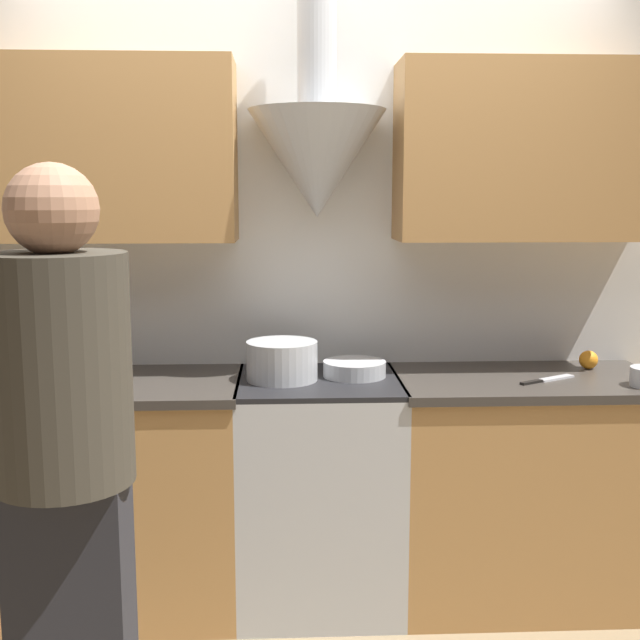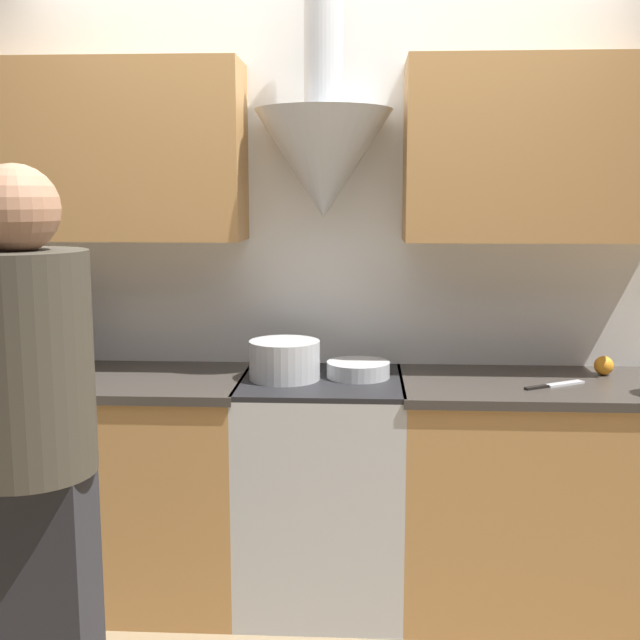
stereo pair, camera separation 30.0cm
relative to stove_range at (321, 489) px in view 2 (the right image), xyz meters
The scene contains 13 objects.
ground_plane 0.56m from the stove_range, 90.00° to the right, with size 12.00×12.00×0.00m, color #847051.
wall_back 1.05m from the stove_range, 107.28° to the left, with size 8.40×0.54×2.60m.
counter_left 1.07m from the stove_range, behind, with size 1.52×0.62×0.92m.
counter_right 0.83m from the stove_range, ahead, with size 1.05×0.62×0.92m.
stove_range is the anchor object (origin of this frame).
wine_bottle_5 1.36m from the stove_range, behind, with size 0.07×0.07×0.33m.
wine_bottle_6 1.28m from the stove_range, behind, with size 0.08×0.08×0.33m.
wine_bottle_7 1.18m from the stove_range, behind, with size 0.08×0.08×0.32m.
stock_pot 0.55m from the stove_range, behind, with size 0.28×0.28×0.15m.
mixing_bowl 0.51m from the stove_range, 14.90° to the left, with size 0.25×0.25×0.06m.
orange_fruit 1.24m from the stove_range, ahead, with size 0.08×0.08×0.08m.
chefs_knife 1.00m from the stove_range, ahead, with size 0.25×0.16×0.01m.
person_foreground_left 1.45m from the stove_range, 119.13° to the right, with size 0.33×0.33×1.71m.
Camera 2 is at (0.16, -2.75, 1.63)m, focal length 45.00 mm.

